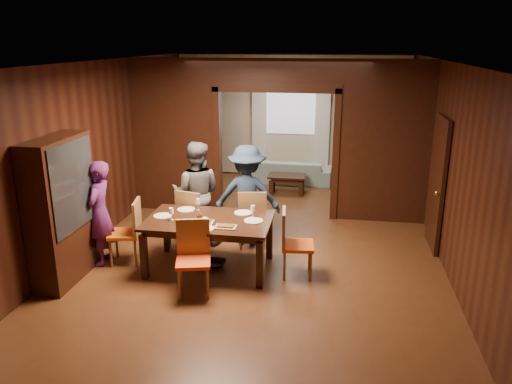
% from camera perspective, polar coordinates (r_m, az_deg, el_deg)
% --- Properties ---
extents(floor, '(9.00, 9.00, 0.00)m').
position_cam_1_polar(floor, '(8.12, 0.73, -6.28)').
color(floor, '#4B2B15').
rests_on(floor, ground).
extents(ceiling, '(5.50, 9.00, 0.02)m').
position_cam_1_polar(ceiling, '(7.46, 0.81, 14.61)').
color(ceiling, silver).
rests_on(ceiling, room_walls).
extents(room_walls, '(5.52, 9.01, 2.90)m').
position_cam_1_polar(room_walls, '(9.48, 2.50, 6.64)').
color(room_walls, black).
rests_on(room_walls, floor).
extents(person_purple, '(0.42, 0.60, 1.57)m').
position_cam_1_polar(person_purple, '(7.64, -17.44, -2.35)').
color(person_purple, '#501E57').
rests_on(person_purple, floor).
extents(person_grey, '(0.87, 0.70, 1.69)m').
position_cam_1_polar(person_grey, '(8.09, -6.83, -0.14)').
color(person_grey, '#4C4E53').
rests_on(person_grey, floor).
extents(person_navy, '(1.12, 0.73, 1.64)m').
position_cam_1_polar(person_navy, '(8.00, -1.03, -0.39)').
color(person_navy, '#1C2E47').
rests_on(person_navy, floor).
extents(sofa, '(1.88, 0.79, 0.54)m').
position_cam_1_polar(sofa, '(11.65, 4.06, 2.37)').
color(sofa, '#80A5A8').
rests_on(sofa, floor).
extents(serving_bowl, '(0.33, 0.33, 0.08)m').
position_cam_1_polar(serving_bowl, '(7.18, -4.82, -2.69)').
color(serving_bowl, black).
rests_on(serving_bowl, dining_table).
extents(dining_table, '(1.79, 1.11, 0.76)m').
position_cam_1_polar(dining_table, '(7.30, -5.34, -5.92)').
color(dining_table, black).
rests_on(dining_table, floor).
extents(coffee_table, '(0.80, 0.50, 0.40)m').
position_cam_1_polar(coffee_table, '(10.87, 3.53, 0.92)').
color(coffee_table, black).
rests_on(coffee_table, floor).
extents(chair_left, '(0.52, 0.52, 0.97)m').
position_cam_1_polar(chair_left, '(7.67, -14.79, -4.41)').
color(chair_left, orange).
rests_on(chair_left, floor).
extents(chair_right, '(0.48, 0.48, 0.97)m').
position_cam_1_polar(chair_right, '(7.04, 4.79, -5.86)').
color(chair_right, '#F15A16').
rests_on(chair_right, floor).
extents(chair_far_l, '(0.54, 0.54, 0.97)m').
position_cam_1_polar(chair_far_l, '(8.06, -6.99, -2.89)').
color(chair_far_l, orange).
rests_on(chair_far_l, floor).
extents(chair_far_r, '(0.51, 0.51, 0.97)m').
position_cam_1_polar(chair_far_r, '(8.00, -0.46, -2.93)').
color(chair_far_r, '#C65C12').
rests_on(chair_far_r, floor).
extents(chair_near, '(0.53, 0.53, 0.97)m').
position_cam_1_polar(chair_near, '(6.58, -7.19, -7.65)').
color(chair_near, '#E24515').
rests_on(chair_near, floor).
extents(hutch, '(0.40, 1.20, 2.00)m').
position_cam_1_polar(hutch, '(7.26, -21.32, -1.95)').
color(hutch, black).
rests_on(hutch, floor).
extents(door_right, '(0.06, 0.90, 2.10)m').
position_cam_1_polar(door_right, '(8.32, 20.02, 0.89)').
color(door_right, black).
rests_on(door_right, floor).
extents(window_far, '(1.20, 0.03, 1.30)m').
position_cam_1_polar(window_far, '(11.96, 4.02, 9.74)').
color(window_far, silver).
rests_on(window_far, back_wall).
extents(curtain_left, '(0.35, 0.06, 2.40)m').
position_cam_1_polar(curtain_left, '(12.08, 0.38, 7.70)').
color(curtain_left, white).
rests_on(curtain_left, back_wall).
extents(curtain_right, '(0.35, 0.06, 2.40)m').
position_cam_1_polar(curtain_right, '(11.94, 7.57, 7.44)').
color(curtain_right, white).
rests_on(curtain_right, back_wall).
extents(plate_left, '(0.27, 0.27, 0.01)m').
position_cam_1_polar(plate_left, '(7.37, -10.61, -2.69)').
color(plate_left, silver).
rests_on(plate_left, dining_table).
extents(plate_far_l, '(0.27, 0.27, 0.01)m').
position_cam_1_polar(plate_far_l, '(7.59, -7.99, -1.98)').
color(plate_far_l, silver).
rests_on(plate_far_l, dining_table).
extents(plate_far_r, '(0.27, 0.27, 0.01)m').
position_cam_1_polar(plate_far_r, '(7.37, -1.47, -2.38)').
color(plate_far_r, white).
rests_on(plate_far_r, dining_table).
extents(plate_right, '(0.27, 0.27, 0.01)m').
position_cam_1_polar(plate_right, '(7.06, -0.29, -3.29)').
color(plate_right, silver).
rests_on(plate_right, dining_table).
extents(plate_near, '(0.27, 0.27, 0.01)m').
position_cam_1_polar(plate_near, '(6.81, -5.91, -4.16)').
color(plate_near, white).
rests_on(plate_near, dining_table).
extents(platter_a, '(0.30, 0.20, 0.04)m').
position_cam_1_polar(platter_a, '(7.03, -6.09, -3.36)').
color(platter_a, gray).
rests_on(platter_a, dining_table).
extents(platter_b, '(0.30, 0.20, 0.04)m').
position_cam_1_polar(platter_b, '(6.83, -3.50, -3.93)').
color(platter_b, gray).
rests_on(platter_b, dining_table).
extents(wineglass_left, '(0.08, 0.08, 0.18)m').
position_cam_1_polar(wineglass_left, '(7.17, -9.65, -2.49)').
color(wineglass_left, silver).
rests_on(wineglass_left, dining_table).
extents(wineglass_far, '(0.08, 0.08, 0.18)m').
position_cam_1_polar(wineglass_far, '(7.53, -6.64, -1.40)').
color(wineglass_far, white).
rests_on(wineglass_far, dining_table).
extents(wineglass_right, '(0.08, 0.08, 0.18)m').
position_cam_1_polar(wineglass_right, '(7.17, -0.37, -2.22)').
color(wineglass_right, white).
rests_on(wineglass_right, dining_table).
extents(tumbler, '(0.07, 0.07, 0.14)m').
position_cam_1_polar(tumbler, '(6.84, -5.85, -3.49)').
color(tumbler, silver).
rests_on(tumbler, dining_table).
extents(condiment_jar, '(0.08, 0.08, 0.11)m').
position_cam_1_polar(condiment_jar, '(7.11, -6.42, -2.83)').
color(condiment_jar, '#4C2C11').
rests_on(condiment_jar, dining_table).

